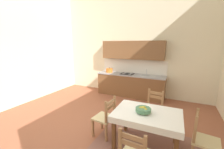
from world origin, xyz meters
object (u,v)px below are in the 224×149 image
Objects in this scene: dining_chair_kitchen_side at (153,110)px; fruit_bowl at (143,110)px; dining_chair_tv_side at (105,118)px; kitchen_cabinetry at (131,75)px; dining_table at (147,119)px; dining_chair_window_side at (203,140)px.

fruit_bowl is at bearing -93.97° from dining_chair_kitchen_side.
kitchen_cabinetry is at bearing 96.73° from dining_chair_tv_side.
kitchen_cabinetry is 9.02× the size of fruit_bowl.
dining_table is 1.00m from dining_chair_window_side.
dining_chair_window_side is (0.99, 0.02, -0.18)m from dining_table.
dining_chair_window_side is 1.12m from fruit_bowl.
dining_chair_kitchen_side is 1.00× the size of dining_chair_tv_side.
dining_chair_window_side is (1.00, -0.82, 0.00)m from dining_chair_kitchen_side.
dining_table is 1.42× the size of dining_chair_tv_side.
dining_chair_kitchen_side is (-0.01, 0.85, -0.18)m from dining_table.
fruit_bowl reaches higher than dining_table.
dining_chair_tv_side reaches higher than dining_table.
dining_chair_tv_side is at bearing -83.27° from kitchen_cabinetry.
dining_chair_kitchen_side is at bearing 140.48° from dining_chair_window_side.
dining_table is 0.21m from fruit_bowl.
dining_chair_kitchen_side and dining_chair_window_side have the same top height.
dining_chair_window_side is at bearing 1.76° from dining_chair_tv_side.
dining_chair_tv_side is 0.93m from fruit_bowl.
fruit_bowl is (-0.07, -0.03, 0.19)m from dining_table.
dining_chair_tv_side is 3.10× the size of fruit_bowl.
dining_chair_kitchen_side and dining_chair_tv_side have the same top height.
dining_chair_kitchen_side reaches higher than dining_table.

